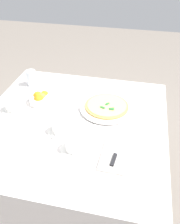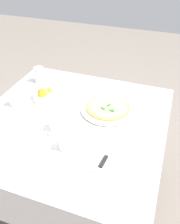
# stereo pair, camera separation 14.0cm
# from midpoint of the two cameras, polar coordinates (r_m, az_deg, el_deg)

# --- Properties ---
(ground_plane) EXTENTS (8.00, 8.00, 0.00)m
(ground_plane) POSITION_cam_midpoint_polar(r_m,az_deg,el_deg) (1.92, -5.43, -19.30)
(ground_plane) COLOR slate
(dining_table) EXTENTS (1.05, 1.05, 0.72)m
(dining_table) POSITION_cam_midpoint_polar(r_m,az_deg,el_deg) (1.47, -6.74, -6.30)
(dining_table) COLOR white
(dining_table) RESTS_ON ground_plane
(pizza_plate) EXTENTS (0.33, 0.33, 0.02)m
(pizza_plate) POSITION_cam_midpoint_polar(r_m,az_deg,el_deg) (1.45, 1.22, 0.97)
(pizza_plate) COLOR white
(pizza_plate) RESTS_ON dining_table
(pizza) EXTENTS (0.26, 0.26, 0.02)m
(pizza) POSITION_cam_midpoint_polar(r_m,az_deg,el_deg) (1.44, 1.23, 1.40)
(pizza) COLOR tan
(pizza) RESTS_ON pizza_plate
(coffee_cup_far_right) EXTENTS (0.13, 0.13, 0.07)m
(coffee_cup_far_right) POSITION_cam_midpoint_polar(r_m,az_deg,el_deg) (1.30, -10.40, -3.79)
(coffee_cup_far_right) COLOR white
(coffee_cup_far_right) RESTS_ON dining_table
(coffee_cup_back_corner) EXTENTS (0.13, 0.13, 0.07)m
(coffee_cup_back_corner) POSITION_cam_midpoint_polar(r_m,az_deg,el_deg) (1.19, -7.41, -7.99)
(coffee_cup_back_corner) COLOR white
(coffee_cup_back_corner) RESTS_ON dining_table
(coffee_cup_center_back) EXTENTS (0.13, 0.13, 0.07)m
(coffee_cup_center_back) POSITION_cam_midpoint_polar(r_m,az_deg,el_deg) (1.53, -20.50, 1.21)
(coffee_cup_center_back) COLOR white
(coffee_cup_center_back) RESTS_ON dining_table
(water_glass_right_edge) EXTENTS (0.07, 0.07, 0.11)m
(water_glass_right_edge) POSITION_cam_midpoint_polar(r_m,az_deg,el_deg) (1.75, -15.95, 7.48)
(water_glass_right_edge) COLOR white
(water_glass_right_edge) RESTS_ON dining_table
(napkin_folded) EXTENTS (0.22, 0.14, 0.02)m
(napkin_folded) POSITION_cam_midpoint_polar(r_m,az_deg,el_deg) (1.16, 2.68, -10.19)
(napkin_folded) COLOR white
(napkin_folded) RESTS_ON dining_table
(dinner_knife) EXTENTS (0.20, 0.04, 0.01)m
(dinner_knife) POSITION_cam_midpoint_polar(r_m,az_deg,el_deg) (1.16, 2.74, -9.62)
(dinner_knife) COLOR silver
(dinner_knife) RESTS_ON napkin_folded
(citrus_bowl) EXTENTS (0.15, 0.15, 0.07)m
(citrus_bowl) POSITION_cam_midpoint_polar(r_m,az_deg,el_deg) (1.55, -14.11, 3.09)
(citrus_bowl) COLOR white
(citrus_bowl) RESTS_ON dining_table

